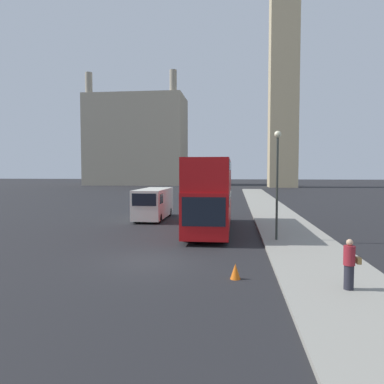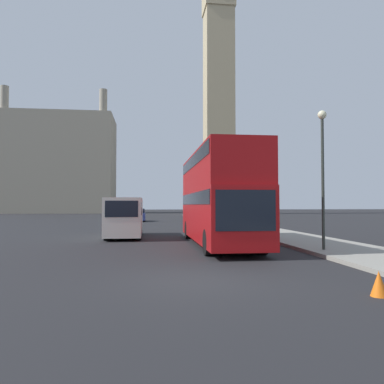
{
  "view_description": "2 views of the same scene",
  "coord_description": "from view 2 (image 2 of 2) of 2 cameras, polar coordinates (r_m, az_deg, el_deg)",
  "views": [
    {
      "loc": [
        3.5,
        -15.17,
        3.8
      ],
      "look_at": [
        0.83,
        8.24,
        2.45
      ],
      "focal_mm": 35.0,
      "sensor_mm": 36.0,
      "label": 1
    },
    {
      "loc": [
        -1.41,
        -9.76,
        1.97
      ],
      "look_at": [
        1.44,
        14.4,
        2.81
      ],
      "focal_mm": 35.0,
      "sensor_mm": 36.0,
      "label": 2
    }
  ],
  "objects": [
    {
      "name": "clock_tower",
      "position": [
        89.46,
        4.07,
        18.49
      ],
      "size": [
        6.75,
        6.92,
        64.8
      ],
      "color": "tan",
      "rests_on": "ground_plane"
    },
    {
      "name": "ground_plane",
      "position": [
        10.06,
        1.51,
        -13.29
      ],
      "size": [
        300.0,
        300.0,
        0.0
      ],
      "primitive_type": "plane",
      "color": "black"
    },
    {
      "name": "building_block_distant",
      "position": [
        96.65,
        -19.43,
        3.99
      ],
      "size": [
        25.58,
        14.84,
        28.71
      ],
      "color": "#9E937F",
      "rests_on": "ground_plane"
    },
    {
      "name": "red_double_decker_bus",
      "position": [
        18.39,
        3.96,
        -0.36
      ],
      "size": [
        2.5,
        10.56,
        4.47
      ],
      "color": "#A80F11",
      "rests_on": "ground_plane"
    },
    {
      "name": "traffic_cone",
      "position": [
        9.22,
        26.59,
        -12.38
      ],
      "size": [
        0.36,
        0.36,
        0.55
      ],
      "color": "orange",
      "rests_on": "ground_plane"
    },
    {
      "name": "street_lamp",
      "position": [
        16.34,
        19.28,
        4.94
      ],
      "size": [
        0.36,
        0.36,
        5.72
      ],
      "color": "#2D332D",
      "rests_on": "sidewalk_strip"
    },
    {
      "name": "white_van",
      "position": [
        23.17,
        -10.18,
        -3.66
      ],
      "size": [
        2.07,
        6.2,
        2.37
      ],
      "color": "silver",
      "rests_on": "ground_plane"
    },
    {
      "name": "parked_sedan",
      "position": [
        45.4,
        -8.24,
        -3.57
      ],
      "size": [
        1.76,
        4.33,
        1.52
      ],
      "color": "navy",
      "rests_on": "ground_plane"
    }
  ]
}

